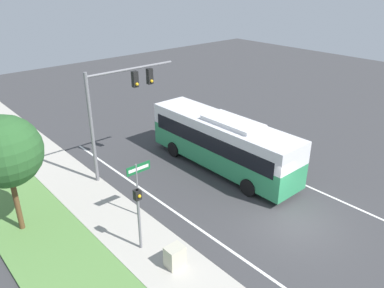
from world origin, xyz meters
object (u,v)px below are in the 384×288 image
at_px(bus, 222,140).
at_px(utility_cabinet, 175,256).
at_px(street_sign, 138,180).
at_px(pedestrian_signal, 139,210).
at_px(signal_gantry, 117,101).

relative_size(bus, utility_cabinet, 11.32).
height_order(bus, street_sign, bus).
distance_m(pedestrian_signal, street_sign, 2.47).
bearing_deg(utility_cabinet, signal_gantry, 72.17).
relative_size(signal_gantry, pedestrian_signal, 2.12).
relative_size(pedestrian_signal, street_sign, 1.03).
distance_m(street_sign, utility_cabinet, 4.25).
height_order(signal_gantry, street_sign, signal_gantry).
bearing_deg(signal_gantry, street_sign, -111.40).
height_order(street_sign, utility_cabinet, street_sign).
height_order(bus, utility_cabinet, bus).
distance_m(signal_gantry, street_sign, 5.34).
bearing_deg(utility_cabinet, pedestrian_signal, 103.12).
bearing_deg(pedestrian_signal, bus, 20.64).
distance_m(signal_gantry, utility_cabinet, 9.56).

